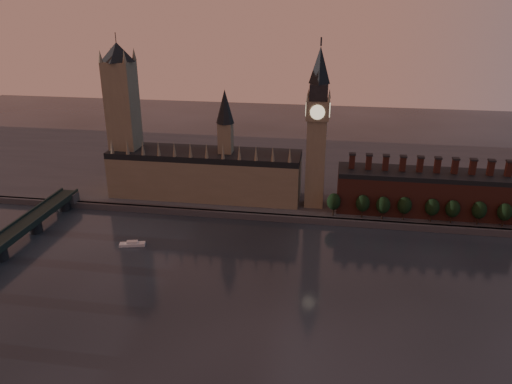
% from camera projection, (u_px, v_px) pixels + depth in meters
% --- Properties ---
extents(ground, '(900.00, 900.00, 0.00)m').
position_uv_depth(ground, '(280.00, 303.00, 233.83)').
color(ground, black).
rests_on(ground, ground).
extents(north_bank, '(900.00, 182.00, 4.00)m').
position_uv_depth(north_bank, '(305.00, 173.00, 396.43)').
color(north_bank, '#434347').
rests_on(north_bank, ground).
extents(palace_of_westminster, '(130.00, 30.30, 74.00)m').
position_uv_depth(palace_of_westminster, '(206.00, 172.00, 340.56)').
color(palace_of_westminster, '#7D7059').
rests_on(palace_of_westminster, north_bank).
extents(victoria_tower, '(24.00, 24.00, 108.00)m').
position_uv_depth(victoria_tower, '(123.00, 115.00, 334.81)').
color(victoria_tower, '#7D7059').
rests_on(victoria_tower, north_bank).
extents(big_ben, '(15.00, 15.00, 107.00)m').
position_uv_depth(big_ben, '(317.00, 127.00, 312.23)').
color(big_ben, '#7D7059').
rests_on(big_ben, north_bank).
extents(chimney_block, '(110.00, 25.00, 37.00)m').
position_uv_depth(chimney_block, '(425.00, 192.00, 316.56)').
color(chimney_block, brown).
rests_on(chimney_block, north_bank).
extents(embankment_tree_0, '(8.60, 8.60, 14.88)m').
position_uv_depth(embankment_tree_0, '(334.00, 202.00, 312.45)').
color(embankment_tree_0, black).
rests_on(embankment_tree_0, north_bank).
extents(embankment_tree_1, '(8.60, 8.60, 14.88)m').
position_uv_depth(embankment_tree_1, '(363.00, 203.00, 309.86)').
color(embankment_tree_1, black).
rests_on(embankment_tree_1, north_bank).
extents(embankment_tree_2, '(8.60, 8.60, 14.88)m').
position_uv_depth(embankment_tree_2, '(383.00, 205.00, 307.26)').
color(embankment_tree_2, black).
rests_on(embankment_tree_2, north_bank).
extents(embankment_tree_3, '(8.60, 8.60, 14.88)m').
position_uv_depth(embankment_tree_3, '(405.00, 205.00, 306.83)').
color(embankment_tree_3, black).
rests_on(embankment_tree_3, north_bank).
extents(embankment_tree_4, '(8.60, 8.60, 14.88)m').
position_uv_depth(embankment_tree_4, '(432.00, 207.00, 304.20)').
color(embankment_tree_4, black).
rests_on(embankment_tree_4, north_bank).
extents(embankment_tree_5, '(8.60, 8.60, 14.88)m').
position_uv_depth(embankment_tree_5, '(453.00, 209.00, 302.03)').
color(embankment_tree_5, black).
rests_on(embankment_tree_5, north_bank).
extents(embankment_tree_6, '(8.60, 8.60, 14.88)m').
position_uv_depth(embankment_tree_6, '(479.00, 210.00, 300.23)').
color(embankment_tree_6, black).
rests_on(embankment_tree_6, north_bank).
extents(embankment_tree_7, '(8.60, 8.60, 14.88)m').
position_uv_depth(embankment_tree_7, '(505.00, 212.00, 297.45)').
color(embankment_tree_7, black).
rests_on(embankment_tree_7, north_bank).
extents(river_boat, '(15.04, 7.44, 2.89)m').
position_uv_depth(river_boat, '(132.00, 244.00, 286.22)').
color(river_boat, silver).
rests_on(river_boat, ground).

